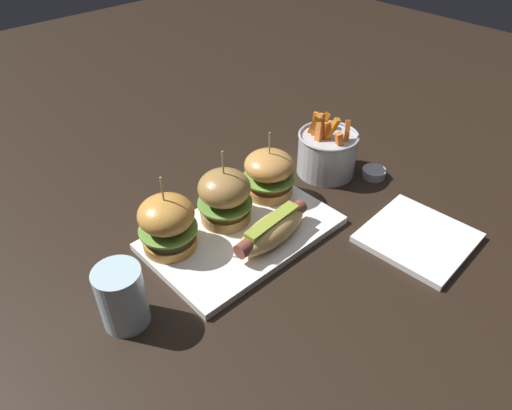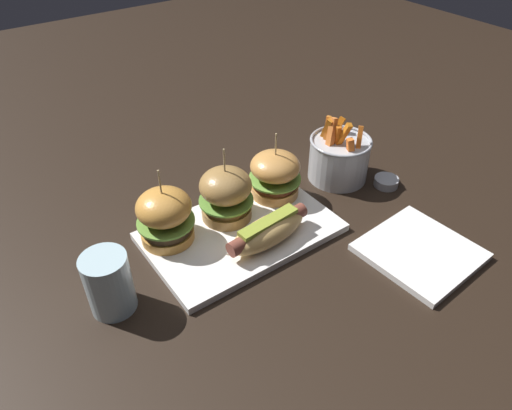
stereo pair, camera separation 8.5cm
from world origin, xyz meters
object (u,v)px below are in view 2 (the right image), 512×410
hot_dog (268,230)px  slider_center (224,195)px  slider_right (275,174)px  side_plate (420,252)px  slider_left (165,216)px  platter_main (241,232)px  fries_bucket (339,157)px  water_glass (109,283)px  sauce_ramekin (386,182)px

hot_dog → slider_center: (-0.03, 0.10, 0.03)m
slider_right → side_plate: bearing=-68.6°
slider_left → slider_right: size_ratio=1.07×
slider_right → platter_main: bearing=-156.2°
slider_center → fries_bucket: slider_center is taller
slider_center → water_glass: 0.26m
slider_right → side_plate: size_ratio=0.77×
side_plate → fries_bucket: bearing=79.5°
slider_left → sauce_ramekin: slider_left is taller
hot_dog → sauce_ramekin: bearing=1.1°
fries_bucket → side_plate: fries_bucket is taller
slider_left → slider_right: (0.24, -0.00, -0.00)m
platter_main → fries_bucket: (0.27, 0.04, 0.04)m
slider_left → slider_center: slider_center is taller
fries_bucket → side_plate: size_ratio=0.81×
slider_left → water_glass: bearing=-149.9°
hot_dog → water_glass: 0.28m
hot_dog → slider_left: slider_left is taller
fries_bucket → side_plate: (-0.05, -0.26, -0.04)m
slider_left → slider_right: bearing=-1.0°
platter_main → slider_left: size_ratio=2.34×
slider_center → sauce_ramekin: (0.34, -0.10, -0.06)m
hot_dog → slider_center: 0.11m
sauce_ramekin → side_plate: 0.21m
hot_dog → platter_main: bearing=110.5°
slider_right → side_plate: slider_right is taller
water_glass → side_plate: bearing=-22.9°
side_plate → slider_right: bearing=111.4°
slider_center → slider_left: bearing=175.8°
platter_main → water_glass: water_glass is taller
slider_right → sauce_ramekin: (0.22, -0.10, -0.05)m
slider_right → sauce_ramekin: bearing=-24.7°
hot_dog → slider_right: slider_right is taller
slider_right → side_plate: 0.30m
sauce_ramekin → side_plate: sauce_ramekin is taller
hot_dog → side_plate: size_ratio=0.96×
slider_right → side_plate: (0.11, -0.28, -0.05)m
sauce_ramekin → platter_main: bearing=171.7°
hot_dog → water_glass: water_glass is taller
slider_center → hot_dog: bearing=-76.1°
side_plate → sauce_ramekin: bearing=58.1°
water_glass → fries_bucket: bearing=6.3°
slider_center → slider_right: slider_center is taller
fries_bucket → water_glass: (-0.53, -0.06, 0.00)m
platter_main → slider_center: 0.08m
slider_left → slider_center: 0.11m
fries_bucket → sauce_ramekin: size_ratio=2.80×
slider_center → water_glass: slider_center is taller
hot_dog → side_plate: 0.27m
slider_left → water_glass: slider_left is taller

